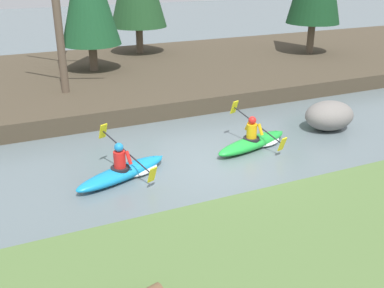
{
  "coord_description": "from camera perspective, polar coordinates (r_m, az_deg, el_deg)",
  "views": [
    {
      "loc": [
        -5.09,
        -9.73,
        5.21
      ],
      "look_at": [
        -0.46,
        0.43,
        0.55
      ],
      "focal_mm": 42.0,
      "sensor_mm": 36.0,
      "label": 1
    }
  ],
  "objects": [
    {
      "name": "riverbank_far",
      "position": [
        20.44,
        -9.42,
        8.44
      ],
      "size": [
        44.0,
        11.06,
        0.6
      ],
      "color": "#473D2D",
      "rests_on": "ground"
    },
    {
      "name": "riverbank_near",
      "position": [
        8.45,
        19.5,
        -14.62
      ],
      "size": [
        44.0,
        5.31,
        0.54
      ],
      "color": "#56753D",
      "rests_on": "ground"
    },
    {
      "name": "boulder_midstream",
      "position": [
        15.23,
        17.03,
        3.48
      ],
      "size": [
        1.66,
        1.3,
        0.94
      ],
      "color": "gray",
      "rests_on": "ground"
    },
    {
      "name": "ground_plane",
      "position": [
        12.16,
        2.84,
        -2.76
      ],
      "size": [
        90.0,
        90.0,
        0.0
      ],
      "primitive_type": "plane",
      "color": "slate"
    },
    {
      "name": "bare_tree_mid_upstream",
      "position": [
        20.32,
        -16.85,
        16.03
      ],
      "size": [
        3.06,
        3.02,
        5.5
      ],
      "color": "brown",
      "rests_on": "riverbank_far"
    },
    {
      "name": "bare_tree_upstream",
      "position": [
        16.89,
        -16.57,
        14.47
      ],
      "size": [
        2.92,
        2.88,
        5.24
      ],
      "color": "brown",
      "rests_on": "riverbank_far"
    },
    {
      "name": "kayaker_middle",
      "position": [
        11.55,
        -8.42,
        -3.34
      ],
      "size": [
        2.73,
        1.99,
        1.2
      ],
      "rotation": [
        0.0,
        0.0,
        0.38
      ],
      "color": "#1993D6",
      "rests_on": "ground"
    },
    {
      "name": "kayaker_lead",
      "position": [
        13.35,
        7.99,
        0.36
      ],
      "size": [
        2.77,
        2.03,
        1.2
      ],
      "rotation": [
        0.0,
        0.0,
        0.28
      ],
      "color": "green",
      "rests_on": "ground"
    }
  ]
}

